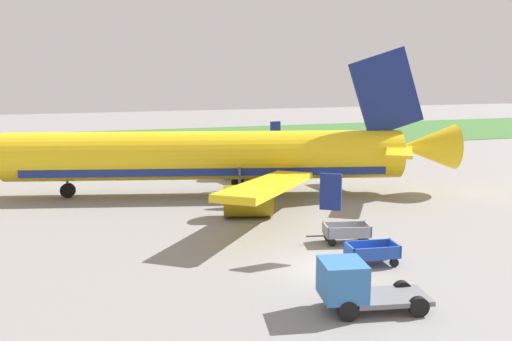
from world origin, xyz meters
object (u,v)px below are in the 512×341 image
at_px(airplane, 219,157).
at_px(baggage_cart_nearest, 372,253).
at_px(service_truck_beside_carts, 354,285).
at_px(baggage_cart_second_in_row, 346,232).

height_order(airplane, baggage_cart_nearest, airplane).
distance_m(baggage_cart_nearest, service_truck_beside_carts, 5.84).
relative_size(airplane, baggage_cart_nearest, 10.28).
xyz_separation_m(airplane, baggage_cart_second_in_row, (3.65, -14.03, -2.45)).
distance_m(baggage_cart_second_in_row, service_truck_beside_carts, 9.19).
bearing_deg(baggage_cart_second_in_row, airplane, 104.58).
height_order(baggage_cart_nearest, baggage_cart_second_in_row, same).
bearing_deg(baggage_cart_nearest, service_truck_beside_carts, -126.79).
bearing_deg(service_truck_beside_carts, airplane, 89.23).
height_order(airplane, service_truck_beside_carts, airplane).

